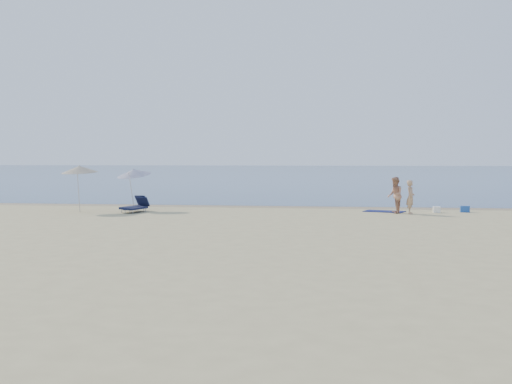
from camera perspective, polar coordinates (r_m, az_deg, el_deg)
ground at (r=15.81m, az=3.56°, el=-6.90°), size 160.00×160.00×0.00m
sea at (r=115.56m, az=7.17°, el=1.78°), size 240.00×160.00×0.01m
wet_sand_strip at (r=35.05m, az=5.87°, el=-1.36°), size 240.00×1.60×0.00m
person_left at (r=31.76m, az=13.57°, el=-0.43°), size 0.42×0.61×1.63m
person_right at (r=31.81m, az=12.25°, el=-0.28°), size 0.71×0.89×1.78m
beach_towel at (r=32.77m, az=11.34°, el=-1.70°), size 2.19×1.67×0.03m
white_bag at (r=32.84m, az=15.76°, el=-1.52°), size 0.35×0.30×0.29m
blue_cooler at (r=33.48m, az=18.07°, el=-1.45°), size 0.46×0.34×0.32m
umbrella_near at (r=33.60m, az=-10.80°, el=1.72°), size 2.32×2.34×2.31m
umbrella_far at (r=33.18m, az=-15.42°, el=1.96°), size 2.30×2.31×2.42m
lounger_left at (r=32.65m, az=-10.76°, el=-1.23°), size 1.01×1.88×0.79m
lounger_right at (r=32.22m, az=-10.53°, el=-1.32°), size 0.91×1.75×0.74m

